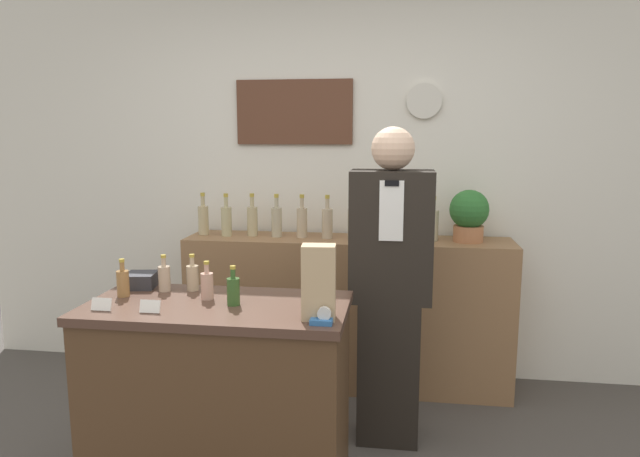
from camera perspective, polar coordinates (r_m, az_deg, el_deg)
name	(u,v)px	position (r m, az deg, el deg)	size (l,w,h in m)	color
back_wall	(335,179)	(3.92, 1.47, 4.94)	(5.20, 0.09, 2.70)	silver
back_shelf	(347,312)	(3.82, 2.73, -8.37)	(2.11, 0.41, 0.99)	#8E6642
display_counter	(219,398)	(2.80, -10.02, -16.34)	(1.18, 0.59, 0.91)	#4C331E
shopkeeper	(390,289)	(3.07, 7.03, -6.03)	(0.43, 0.27, 1.70)	black
potted_plant	(469,214)	(3.69, 14.68, 1.42)	(0.24, 0.24, 0.33)	#B27047
paper_bag	(319,282)	(2.34, -0.14, -5.40)	(0.14, 0.10, 0.31)	tan
tape_dispenser	(322,319)	(2.31, 0.24, -9.01)	(0.09, 0.06, 0.07)	#2D66A8
price_card_left	(101,304)	(2.66, -21.01, -7.08)	(0.09, 0.02, 0.06)	white
price_card_right	(150,306)	(2.56, -16.63, -7.47)	(0.09, 0.02, 0.06)	white
gift_box	(141,280)	(2.98, -17.45, -4.95)	(0.16, 0.17, 0.07)	#2D2D33
counter_bottle_0	(123,282)	(2.84, -19.11, -5.11)	(0.06, 0.06, 0.18)	olive
counter_bottle_1	(164,277)	(2.87, -15.31, -4.75)	(0.06, 0.06, 0.18)	tan
counter_bottle_2	(193,277)	(2.85, -12.62, -4.73)	(0.06, 0.06, 0.18)	tan
counter_bottle_3	(207,285)	(2.69, -11.22, -5.55)	(0.06, 0.06, 0.18)	tan
counter_bottle_4	(233,290)	(2.58, -8.66, -6.13)	(0.06, 0.06, 0.18)	#325625
shelf_bottle_0	(203,219)	(3.90, -11.58, 0.94)	(0.07, 0.07, 0.28)	tan
shelf_bottle_1	(226,220)	(3.82, -9.34, 0.83)	(0.07, 0.07, 0.28)	tan
shelf_bottle_2	(252,220)	(3.81, -6.78, 0.86)	(0.07, 0.07, 0.28)	tan
shelf_bottle_3	(277,221)	(3.75, -4.35, 0.77)	(0.07, 0.07, 0.28)	tan
shelf_bottle_4	(302,221)	(3.72, -1.81, 0.72)	(0.07, 0.07, 0.28)	tan
shelf_bottle_5	(327,222)	(3.69, 0.73, 0.64)	(0.07, 0.07, 0.28)	tan
shelf_bottle_6	(353,223)	(3.66, 3.34, 0.57)	(0.07, 0.07, 0.28)	tan
shelf_bottle_7	(380,223)	(3.68, 5.98, 0.57)	(0.07, 0.07, 0.28)	tan
shelf_bottle_8	(406,224)	(3.66, 8.61, 0.47)	(0.07, 0.07, 0.28)	tan
shelf_bottle_9	(433,224)	(3.68, 11.23, 0.43)	(0.07, 0.07, 0.28)	tan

